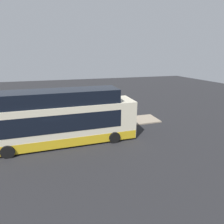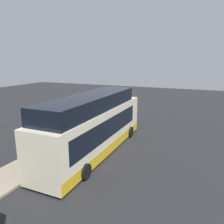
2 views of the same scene
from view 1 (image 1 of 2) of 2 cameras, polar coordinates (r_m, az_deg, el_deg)
name	(u,v)px [view 1 (image 1 of 2)]	position (r m, az deg, el deg)	size (l,w,h in m)	color
ground	(64,142)	(14.78, -15.56, -9.53)	(80.00, 80.00, 0.00)	#232326
platform	(62,128)	(17.34, -15.89, -5.15)	(20.00, 2.47, 0.12)	gray
bus_lead	(59,120)	(14.11, -16.79, -2.59)	(11.81, 2.87, 4.23)	beige
passenger_boarding	(108,115)	(17.46, -1.33, -1.04)	(0.58, 0.58, 1.61)	gray
passenger_waiting	(87,113)	(17.83, -8.15, -0.38)	(0.50, 0.50, 1.81)	#2D2D33
passenger_with_bags	(69,115)	(17.73, -13.71, -0.90)	(0.46, 0.46, 1.73)	#2D2D33
suitcase	(92,118)	(18.35, -6.49, -1.91)	(0.35, 0.22, 0.92)	black
sign_post	(66,111)	(16.46, -14.91, 0.46)	(0.10, 0.86, 2.71)	#4C4C51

